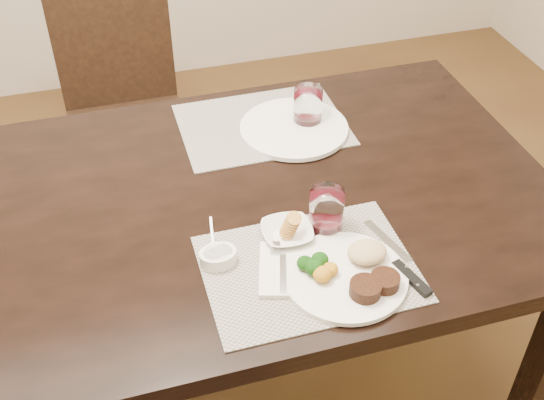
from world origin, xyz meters
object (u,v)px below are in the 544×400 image
object	(u,v)px
wine_glass_near	(326,212)
far_plate	(294,128)
chair_far	(124,102)
cracker_bowl	(287,232)
dinner_plate	(351,273)
steak_knife	(405,269)

from	to	relation	value
wine_glass_near	far_plate	distance (m)	0.41
chair_far	cracker_bowl	bearing A→B (deg)	-76.08
dinner_plate	steak_knife	world-z (taller)	dinner_plate
cracker_bowl	wine_glass_near	xyz separation A→B (m)	(0.10, 0.01, 0.03)
wine_glass_near	far_plate	bearing A→B (deg)	82.50
dinner_plate	far_plate	bearing A→B (deg)	86.83
chair_far	wine_glass_near	size ratio (longest dim) A/B	8.21
chair_far	wine_glass_near	distance (m)	1.20
cracker_bowl	far_plate	distance (m)	0.44
cracker_bowl	far_plate	xyz separation A→B (m)	(0.15, 0.41, -0.01)
cracker_bowl	far_plate	size ratio (longest dim) A/B	0.41
chair_far	dinner_plate	bearing A→B (deg)	-73.77
cracker_bowl	wine_glass_near	world-z (taller)	wine_glass_near
chair_far	dinner_plate	world-z (taller)	chair_far
steak_knife	dinner_plate	bearing A→B (deg)	158.76
cracker_bowl	wine_glass_near	distance (m)	0.10
steak_knife	far_plate	xyz separation A→B (m)	(-0.07, 0.59, 0.00)
wine_glass_near	chair_far	bearing A→B (deg)	108.56
cracker_bowl	steak_knife	bearing A→B (deg)	-38.73
dinner_plate	wine_glass_near	xyz separation A→B (m)	(0.00, 0.17, 0.03)
chair_far	far_plate	size ratio (longest dim) A/B	2.98
wine_glass_near	dinner_plate	bearing A→B (deg)	-90.32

